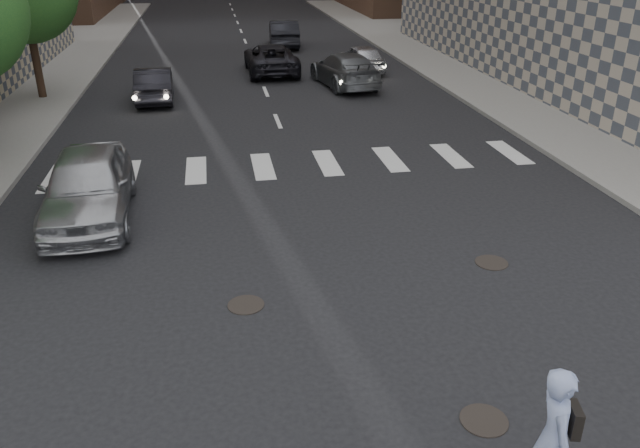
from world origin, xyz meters
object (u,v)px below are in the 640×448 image
at_px(silver_sedan, 88,186).
at_px(traffic_car_e, 284,33).
at_px(traffic_car_d, 362,58).
at_px(traffic_car_c, 271,59).
at_px(skateboarder, 554,438).
at_px(traffic_car_a, 154,84).
at_px(traffic_car_b, 345,70).

distance_m(silver_sedan, traffic_car_e, 26.57).
xyz_separation_m(silver_sedan, traffic_car_d, (10.81, 16.88, -0.17)).
height_order(silver_sedan, traffic_car_c, silver_sedan).
bearing_deg(skateboarder, traffic_car_a, 118.35).
relative_size(skateboarder, traffic_car_d, 0.51).
distance_m(silver_sedan, traffic_car_a, 12.22).
bearing_deg(traffic_car_e, traffic_car_b, 100.75).
distance_m(traffic_car_a, traffic_car_d, 11.11).
xyz_separation_m(skateboarder, traffic_car_e, (0.99, 35.32, -0.25)).
distance_m(skateboarder, silver_sedan, 12.03).
bearing_deg(traffic_car_e, traffic_car_d, 113.27).
relative_size(traffic_car_c, traffic_car_e, 1.07).
relative_size(traffic_car_a, traffic_car_d, 1.06).
bearing_deg(skateboarder, silver_sedan, 137.44).
bearing_deg(traffic_car_b, traffic_car_a, 1.77).
relative_size(traffic_car_a, traffic_car_e, 0.86).
bearing_deg(traffic_car_b, traffic_car_c, -56.66).
bearing_deg(traffic_car_e, skateboarder, 92.12).
distance_m(silver_sedan, traffic_car_d, 20.04).
relative_size(skateboarder, traffic_car_e, 0.41).
bearing_deg(silver_sedan, skateboarder, -58.57).
height_order(skateboarder, traffic_car_e, skateboarder).
height_order(traffic_car_c, traffic_car_e, traffic_car_e).
distance_m(skateboarder, traffic_car_c, 27.08).
relative_size(traffic_car_b, traffic_car_e, 1.06).
xyz_separation_m(traffic_car_c, traffic_car_e, (1.63, 8.26, 0.08)).
xyz_separation_m(skateboarder, traffic_car_c, (-0.63, 27.07, -0.34)).
height_order(traffic_car_a, traffic_car_b, traffic_car_b).
bearing_deg(silver_sedan, traffic_car_c, 67.26).
distance_m(traffic_car_b, traffic_car_d, 3.63).
bearing_deg(traffic_car_a, traffic_car_e, -120.61).
relative_size(silver_sedan, traffic_car_d, 1.25).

